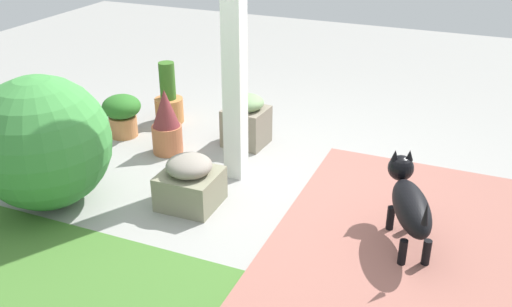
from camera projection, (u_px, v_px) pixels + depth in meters
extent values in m
plane|color=gray|center=(266.00, 192.00, 4.57)|extent=(12.00, 12.00, 0.00)
cube|color=#9B6054|center=(409.00, 239.00, 3.96)|extent=(1.80, 2.40, 0.02)
cube|color=white|center=(234.00, 22.00, 4.27)|extent=(0.16, 0.16, 2.60)
cube|color=gray|center=(246.00, 126.00, 5.32)|extent=(0.40, 0.38, 0.36)
ellipsoid|color=#759562|center=(246.00, 103.00, 5.22)|extent=(0.33, 0.33, 0.15)
cube|color=gray|center=(190.00, 189.00, 4.34)|extent=(0.44, 0.43, 0.27)
ellipsoid|color=gray|center=(189.00, 166.00, 4.26)|extent=(0.35, 0.35, 0.16)
sphere|color=#3C863D|center=(43.00, 143.00, 4.21)|extent=(1.01, 1.01, 1.01)
cylinder|color=#B96642|center=(167.00, 139.00, 5.18)|extent=(0.27, 0.27, 0.26)
cone|color=maroon|center=(165.00, 108.00, 5.05)|extent=(0.25, 0.25, 0.34)
cylinder|color=#BC753E|center=(169.00, 110.00, 5.84)|extent=(0.29, 0.29, 0.25)
cylinder|color=#346320|center=(167.00, 81.00, 5.70)|extent=(0.16, 0.16, 0.38)
cylinder|color=#BC7949|center=(124.00, 126.00, 5.53)|extent=(0.27, 0.27, 0.20)
ellipsoid|color=#2B6A23|center=(121.00, 106.00, 5.44)|extent=(0.37, 0.37, 0.22)
ellipsoid|color=black|center=(411.00, 208.00, 3.75)|extent=(0.45, 0.69, 0.24)
sphere|color=black|center=(401.00, 168.00, 4.05)|extent=(0.19, 0.19, 0.19)
cone|color=black|center=(395.00, 155.00, 4.00)|extent=(0.05, 0.05, 0.08)
cone|color=black|center=(410.00, 155.00, 4.00)|extent=(0.05, 0.05, 0.08)
cylinder|color=black|center=(390.00, 219.00, 4.03)|extent=(0.05, 0.05, 0.20)
cylinder|color=black|center=(412.00, 219.00, 4.02)|extent=(0.05, 0.05, 0.20)
cylinder|color=black|center=(402.00, 253.00, 3.66)|extent=(0.05, 0.05, 0.20)
cylinder|color=black|center=(426.00, 253.00, 3.66)|extent=(0.05, 0.05, 0.20)
cone|color=black|center=(426.00, 214.00, 3.40)|extent=(0.04, 0.04, 0.15)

